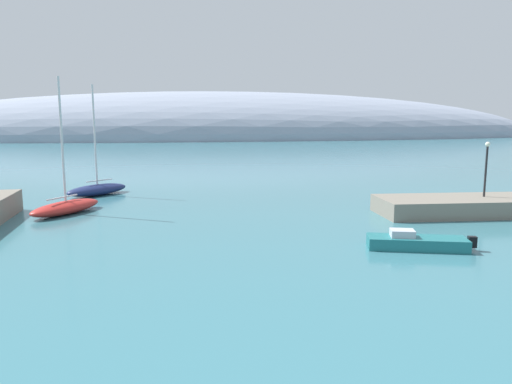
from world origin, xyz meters
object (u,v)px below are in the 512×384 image
(sailboat_navy_near_shore, at_px, (97,189))
(harbor_lamp_post, at_px, (486,163))
(sailboat_red_mid_mooring, at_px, (66,206))
(motorboat_teal_outer, at_px, (416,242))

(sailboat_navy_near_shore, height_order, harbor_lamp_post, sailboat_navy_near_shore)
(sailboat_red_mid_mooring, distance_m, motorboat_teal_outer, 25.60)
(sailboat_navy_near_shore, xyz_separation_m, sailboat_red_mid_mooring, (-1.39, -8.97, -0.04))
(harbor_lamp_post, bearing_deg, motorboat_teal_outer, -143.03)
(sailboat_red_mid_mooring, relative_size, harbor_lamp_post, 2.46)
(harbor_lamp_post, bearing_deg, sailboat_navy_near_shore, 151.93)
(sailboat_navy_near_shore, xyz_separation_m, motorboat_teal_outer, (19.34, -24.00, -0.24))
(motorboat_teal_outer, relative_size, harbor_lamp_post, 1.38)
(sailboat_navy_near_shore, bearing_deg, motorboat_teal_outer, 86.46)
(sailboat_navy_near_shore, relative_size, harbor_lamp_post, 2.49)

